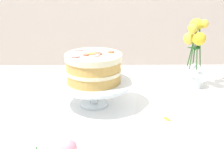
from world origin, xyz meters
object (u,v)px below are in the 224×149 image
Objects in this scene: cake_stand at (94,86)px; fallen_rose at (68,148)px; dining_table at (123,124)px; layer_cake at (94,68)px; flower_vase at (194,56)px.

cake_stand is 0.35m from fallen_rose.
dining_table is 6.59× the size of layer_cake.
flower_vase reaches higher than fallen_rose.
dining_table is 0.41m from fallen_rose.
dining_table is 0.43m from flower_vase.
flower_vase is at bearing 47.34° from fallen_rose.
fallen_rose reaches higher than dining_table.
flower_vase is at bearing 29.75° from dining_table.
flower_vase is (0.43, 0.19, 0.06)m from cake_stand.
layer_cake is (0.00, 0.00, 0.07)m from cake_stand.
layer_cake is 0.47m from flower_vase.
cake_stand is at bearing -155.66° from flower_vase.
flower_vase is (0.31, 0.18, 0.23)m from dining_table.
layer_cake is at bearing -155.66° from flower_vase.
flower_vase is 2.28× the size of fallen_rose.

